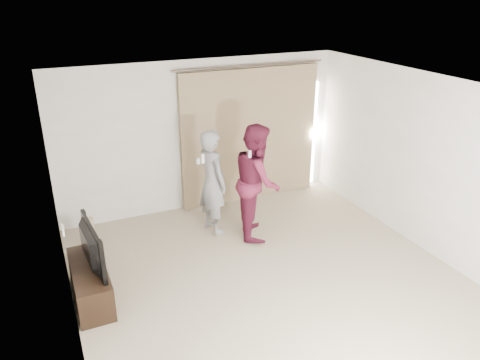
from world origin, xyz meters
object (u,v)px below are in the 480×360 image
object	(u,v)px
person_man	(212,182)
tv	(85,248)
person_woman	(257,181)
tv_console	(90,283)

from	to	relation	value
person_man	tv	bearing A→B (deg)	-153.28
person_woman	person_man	bearing A→B (deg)	148.18
person_woman	tv	bearing A→B (deg)	-165.92
tv_console	person_woman	size ratio (longest dim) A/B	0.66
tv_console	person_woman	distance (m)	2.84
tv	tv_console	bearing A→B (deg)	-0.00
person_man	person_woman	bearing A→B (deg)	-31.82
tv	person_woman	xyz separation A→B (m)	(2.67, 0.67, 0.16)
tv	person_man	bearing A→B (deg)	-68.07
person_man	person_woman	distance (m)	0.71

